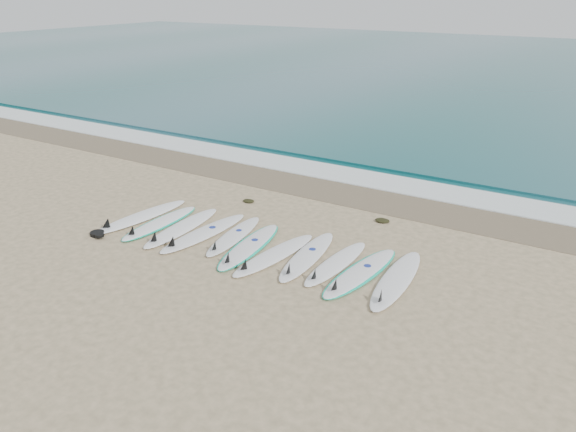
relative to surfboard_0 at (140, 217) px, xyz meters
The scene contains 19 objects.
ground 3.26m from the surfboard_0, ahead, with size 120.00×120.00×0.00m, color tan.
ocean 32.85m from the surfboard_0, 84.31° to the left, with size 120.00×55.00×0.03m, color #19545C.
wet_sand_band 5.38m from the surfboard_0, 52.78° to the left, with size 120.00×1.80×0.01m, color brown.
foam_band 6.55m from the surfboard_0, 60.21° to the left, with size 120.00×1.40×0.04m, color silver.
wave_crest 7.89m from the surfboard_0, 65.63° to the left, with size 120.00×1.00×0.10m, color #19545C.
surfboard_0 is the anchor object (origin of this frame).
surfboard_1 0.66m from the surfboard_0, ahead, with size 0.62×2.47×0.31m.
surfboard_2 1.30m from the surfboard_0, ahead, with size 0.73×2.69×0.34m.
surfboard_3 1.94m from the surfboard_0, ahead, with size 0.75×2.74×0.35m.
surfboard_4 2.63m from the surfboard_0, ahead, with size 0.85×2.42×0.30m.
surfboard_5 3.22m from the surfboard_0, ahead, with size 0.95×2.63×0.33m.
surfboard_6 3.91m from the surfboard_0, ahead, with size 0.82×2.60×0.33m.
surfboard_7 4.55m from the surfboard_0, ahead, with size 0.83×2.62×0.33m.
surfboard_8 5.20m from the surfboard_0, ahead, with size 0.59×2.39×0.30m.
surfboard_9 5.79m from the surfboard_0, ahead, with size 0.89×2.65×0.33m.
surfboard_10 6.51m from the surfboard_0, ahead, with size 0.76×2.71×0.34m.
seaweed_near 2.83m from the surfboard_0, 55.96° to the left, with size 0.32×0.25×0.06m, color black.
seaweed_far 5.90m from the surfboard_0, 30.01° to the left, with size 0.36×0.28×0.07m, color black.
leash_coil 1.22m from the surfboard_0, 94.11° to the right, with size 0.46×0.36×0.11m.
Camera 1 is at (6.45, -9.03, 5.28)m, focal length 35.00 mm.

